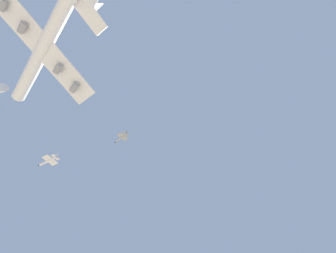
# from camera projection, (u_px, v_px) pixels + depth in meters

# --- Properties ---
(carrier_jet) EXTENTS (60.92, 62.24, 22.74)m
(carrier_jet) POSITION_uv_depth(u_px,v_px,m) (44.00, 48.00, 108.41)
(carrier_jet) COLOR white
(chase_jet_lead) EXTENTS (11.49, 13.91, 4.00)m
(chase_jet_lead) POSITION_uv_depth(u_px,v_px,m) (48.00, 161.00, 127.28)
(chase_jet_lead) COLOR silver
(chase_jet_left_wing) EXTENTS (13.54, 12.03, 4.00)m
(chase_jet_left_wing) POSITION_uv_depth(u_px,v_px,m) (121.00, 137.00, 179.70)
(chase_jet_left_wing) COLOR #999EA3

